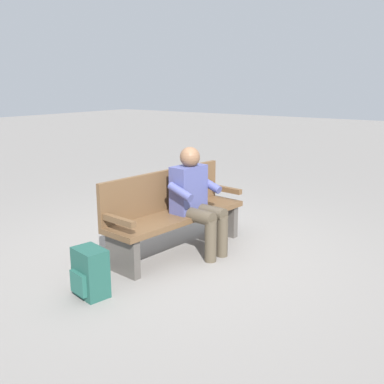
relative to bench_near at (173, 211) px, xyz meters
The scene contains 4 objects.
ground_plane 0.46m from the bench_near, 84.13° to the left, with size 40.00×40.00×0.00m, color gray.
bench_near is the anchor object (origin of this frame).
person_seated 0.31m from the bench_near, 112.08° to the left, with size 0.60×0.60×1.18m.
backpack 1.34m from the bench_near, ahead, with size 0.30×0.35×0.44m.
Camera 1 is at (3.76, 2.87, 1.85)m, focal length 41.80 mm.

